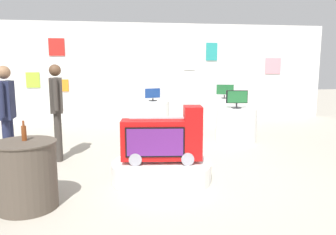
{
  "coord_description": "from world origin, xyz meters",
  "views": [
    {
      "loc": [
        -1.08,
        -4.72,
        1.7
      ],
      "look_at": [
        -0.23,
        0.2,
        0.89
      ],
      "focal_mm": 36.23,
      "sensor_mm": 36.0,
      "label": 1
    }
  ],
  "objects_px": {
    "tv_on_left_rear": "(225,90)",
    "tv_on_right_rear": "(153,94)",
    "tv_on_center_rear": "(237,98)",
    "shopper_browsing_rear": "(57,105)",
    "shopper_browsing_near_truck": "(6,111)",
    "display_pedestal_right_rear": "(153,115)",
    "side_table_round": "(26,174)",
    "display_pedestal_center_rear": "(236,125)",
    "novelty_firetruck_tv": "(163,139)",
    "main_display_pedestal": "(162,171)",
    "bottle_on_side_table": "(24,133)",
    "display_pedestal_left_rear": "(224,112)"
  },
  "relations": [
    {
      "from": "display_pedestal_left_rear",
      "to": "side_table_round",
      "type": "distance_m",
      "value": 6.32
    },
    {
      "from": "tv_on_left_rear",
      "to": "shopper_browsing_near_truck",
      "type": "bearing_deg",
      "value": -144.05
    },
    {
      "from": "display_pedestal_center_rear",
      "to": "tv_on_center_rear",
      "type": "bearing_deg",
      "value": -79.3
    },
    {
      "from": "main_display_pedestal",
      "to": "display_pedestal_right_rear",
      "type": "distance_m",
      "value": 3.87
    },
    {
      "from": "display_pedestal_center_rear",
      "to": "side_table_round",
      "type": "height_order",
      "value": "side_table_round"
    },
    {
      "from": "display_pedestal_right_rear",
      "to": "shopper_browsing_rear",
      "type": "xyz_separation_m",
      "value": [
        -1.99,
        -2.52,
        0.61
      ]
    },
    {
      "from": "main_display_pedestal",
      "to": "display_pedestal_right_rear",
      "type": "bearing_deg",
      "value": 84.65
    },
    {
      "from": "display_pedestal_left_rear",
      "to": "bottle_on_side_table",
      "type": "distance_m",
      "value": 6.3
    },
    {
      "from": "bottle_on_side_table",
      "to": "side_table_round",
      "type": "bearing_deg",
      "value": -82.41
    },
    {
      "from": "tv_on_right_rear",
      "to": "shopper_browsing_rear",
      "type": "height_order",
      "value": "shopper_browsing_rear"
    },
    {
      "from": "display_pedestal_left_rear",
      "to": "tv_on_left_rear",
      "type": "relative_size",
      "value": 1.49
    },
    {
      "from": "tv_on_left_rear",
      "to": "display_pedestal_left_rear",
      "type": "bearing_deg",
      "value": 107.59
    },
    {
      "from": "tv_on_center_rear",
      "to": "tv_on_right_rear",
      "type": "bearing_deg",
      "value": 133.62
    },
    {
      "from": "main_display_pedestal",
      "to": "tv_on_right_rear",
      "type": "xyz_separation_m",
      "value": [
        0.36,
        3.84,
        0.77
      ]
    },
    {
      "from": "tv_on_right_rear",
      "to": "shopper_browsing_near_truck",
      "type": "relative_size",
      "value": 0.27
    },
    {
      "from": "shopper_browsing_near_truck",
      "to": "novelty_firetruck_tv",
      "type": "bearing_deg",
      "value": -18.24
    },
    {
      "from": "tv_on_center_rear",
      "to": "side_table_round",
      "type": "distance_m",
      "value": 4.68
    },
    {
      "from": "display_pedestal_right_rear",
      "to": "novelty_firetruck_tv",
      "type": "bearing_deg",
      "value": -95.0
    },
    {
      "from": "bottle_on_side_table",
      "to": "shopper_browsing_rear",
      "type": "bearing_deg",
      "value": 87.42
    },
    {
      "from": "bottle_on_side_table",
      "to": "main_display_pedestal",
      "type": "bearing_deg",
      "value": 20.24
    },
    {
      "from": "shopper_browsing_near_truck",
      "to": "tv_on_center_rear",
      "type": "bearing_deg",
      "value": 18.31
    },
    {
      "from": "side_table_round",
      "to": "shopper_browsing_near_truck",
      "type": "distance_m",
      "value": 1.65
    },
    {
      "from": "main_display_pedestal",
      "to": "display_pedestal_center_rear",
      "type": "bearing_deg",
      "value": 47.71
    },
    {
      "from": "tv_on_right_rear",
      "to": "main_display_pedestal",
      "type": "bearing_deg",
      "value": -95.34
    },
    {
      "from": "side_table_round",
      "to": "shopper_browsing_near_truck",
      "type": "height_order",
      "value": "shopper_browsing_near_truck"
    },
    {
      "from": "tv_on_left_rear",
      "to": "display_pedestal_right_rear",
      "type": "bearing_deg",
      "value": -172.01
    },
    {
      "from": "tv_on_left_rear",
      "to": "tv_on_center_rear",
      "type": "height_order",
      "value": "tv_on_left_rear"
    },
    {
      "from": "tv_on_left_rear",
      "to": "shopper_browsing_rear",
      "type": "distance_m",
      "value": 4.89
    },
    {
      "from": "display_pedestal_right_rear",
      "to": "side_table_round",
      "type": "relative_size",
      "value": 1.06
    },
    {
      "from": "main_display_pedestal",
      "to": "side_table_round",
      "type": "height_order",
      "value": "side_table_round"
    },
    {
      "from": "novelty_firetruck_tv",
      "to": "tv_on_right_rear",
      "type": "height_order",
      "value": "novelty_firetruck_tv"
    },
    {
      "from": "display_pedestal_center_rear",
      "to": "display_pedestal_left_rear",
      "type": "bearing_deg",
      "value": 78.3
    },
    {
      "from": "display_pedestal_left_rear",
      "to": "bottle_on_side_table",
      "type": "height_order",
      "value": "bottle_on_side_table"
    },
    {
      "from": "tv_on_center_rear",
      "to": "display_pedestal_right_rear",
      "type": "distance_m",
      "value": 2.4
    },
    {
      "from": "tv_on_left_rear",
      "to": "display_pedestal_right_rear",
      "type": "xyz_separation_m",
      "value": [
        -2.01,
        -0.28,
        -0.59
      ]
    },
    {
      "from": "novelty_firetruck_tv",
      "to": "display_pedestal_right_rear",
      "type": "bearing_deg",
      "value": 85.0
    },
    {
      "from": "novelty_firetruck_tv",
      "to": "tv_on_left_rear",
      "type": "relative_size",
      "value": 2.44
    },
    {
      "from": "novelty_firetruck_tv",
      "to": "shopper_browsing_near_truck",
      "type": "distance_m",
      "value": 2.46
    },
    {
      "from": "bottle_on_side_table",
      "to": "tv_on_center_rear",
      "type": "bearing_deg",
      "value": 37.15
    },
    {
      "from": "tv_on_left_rear",
      "to": "tv_on_right_rear",
      "type": "xyz_separation_m",
      "value": [
        -2.01,
        -0.29,
        -0.05
      ]
    },
    {
      "from": "display_pedestal_center_rear",
      "to": "shopper_browsing_near_truck",
      "type": "relative_size",
      "value": 0.53
    },
    {
      "from": "tv_on_center_rear",
      "to": "display_pedestal_right_rear",
      "type": "xyz_separation_m",
      "value": [
        -1.6,
        1.69,
        -0.57
      ]
    },
    {
      "from": "tv_on_center_rear",
      "to": "shopper_browsing_near_truck",
      "type": "height_order",
      "value": "shopper_browsing_near_truck"
    },
    {
      "from": "bottle_on_side_table",
      "to": "shopper_browsing_near_truck",
      "type": "bearing_deg",
      "value": 112.41
    },
    {
      "from": "bottle_on_side_table",
      "to": "shopper_browsing_near_truck",
      "type": "xyz_separation_m",
      "value": [
        -0.57,
        1.38,
        0.07
      ]
    },
    {
      "from": "display_pedestal_right_rear",
      "to": "tv_on_right_rear",
      "type": "height_order",
      "value": "tv_on_right_rear"
    },
    {
      "from": "novelty_firetruck_tv",
      "to": "bottle_on_side_table",
      "type": "relative_size",
      "value": 5.04
    },
    {
      "from": "display_pedestal_right_rear",
      "to": "side_table_round",
      "type": "distance_m",
      "value": 4.99
    },
    {
      "from": "display_pedestal_center_rear",
      "to": "tv_on_center_rear",
      "type": "relative_size",
      "value": 1.91
    },
    {
      "from": "main_display_pedestal",
      "to": "side_table_round",
      "type": "xyz_separation_m",
      "value": [
        -1.71,
        -0.7,
        0.28
      ]
    }
  ]
}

